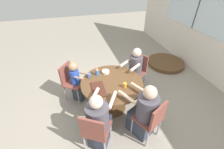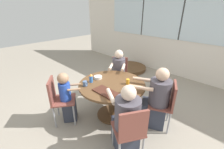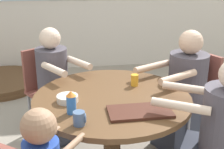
{
  "view_description": "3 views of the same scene",
  "coord_description": "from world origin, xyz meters",
  "px_view_note": "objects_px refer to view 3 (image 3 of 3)",
  "views": [
    {
      "loc": [
        2.21,
        -0.64,
        2.55
      ],
      "look_at": [
        0.0,
        0.0,
        0.9
      ],
      "focal_mm": 24.0,
      "sensor_mm": 36.0,
      "label": 1
    },
    {
      "loc": [
        1.71,
        -1.75,
        2.01
      ],
      "look_at": [
        0.0,
        0.0,
        0.9
      ],
      "focal_mm": 24.0,
      "sensor_mm": 36.0,
      "label": 2
    },
    {
      "loc": [
        -0.34,
        -2.17,
        1.72
      ],
      "look_at": [
        0.0,
        0.0,
        0.9
      ],
      "focal_mm": 50.0,
      "sensor_mm": 36.0,
      "label": 3
    }
  ],
  "objects_px": {
    "chair_for_woman_green_shirt": "(196,89)",
    "person_man_blue_shirt": "(218,144)",
    "coffee_mug": "(80,118)",
    "sippy_cup": "(71,102)",
    "person_man_teal_shirt": "(55,90)",
    "chair_for_man_teal_shirt": "(46,83)",
    "person_woman_green_shirt": "(183,97)",
    "folded_table_stack": "(2,82)",
    "juice_glass": "(135,80)",
    "bowl_white_shallow": "(67,99)"
  },
  "relations": [
    {
      "from": "person_man_teal_shirt",
      "to": "coffee_mug",
      "type": "bearing_deg",
      "value": 65.8
    },
    {
      "from": "coffee_mug",
      "to": "folded_table_stack",
      "type": "xyz_separation_m",
      "value": [
        -0.99,
        2.56,
        -0.71
      ]
    },
    {
      "from": "chair_for_man_teal_shirt",
      "to": "person_woman_green_shirt",
      "type": "distance_m",
      "value": 1.36
    },
    {
      "from": "sippy_cup",
      "to": "folded_table_stack",
      "type": "xyz_separation_m",
      "value": [
        -0.94,
        2.39,
        -0.74
      ]
    },
    {
      "from": "person_woman_green_shirt",
      "to": "person_man_teal_shirt",
      "type": "distance_m",
      "value": 1.23
    },
    {
      "from": "chair_for_man_teal_shirt",
      "to": "sippy_cup",
      "type": "distance_m",
      "value": 1.11
    },
    {
      "from": "person_man_teal_shirt",
      "to": "coffee_mug",
      "type": "distance_m",
      "value": 1.13
    },
    {
      "from": "juice_glass",
      "to": "bowl_white_shallow",
      "type": "bearing_deg",
      "value": -157.8
    },
    {
      "from": "person_woman_green_shirt",
      "to": "folded_table_stack",
      "type": "bearing_deg",
      "value": 21.99
    },
    {
      "from": "person_woman_green_shirt",
      "to": "folded_table_stack",
      "type": "distance_m",
      "value": 2.72
    },
    {
      "from": "person_man_teal_shirt",
      "to": "sippy_cup",
      "type": "xyz_separation_m",
      "value": [
        0.14,
        -0.92,
        0.29
      ]
    },
    {
      "from": "coffee_mug",
      "to": "person_man_teal_shirt",
      "type": "bearing_deg",
      "value": 99.55
    },
    {
      "from": "person_man_blue_shirt",
      "to": "bowl_white_shallow",
      "type": "bearing_deg",
      "value": 101.26
    },
    {
      "from": "bowl_white_shallow",
      "to": "chair_for_woman_green_shirt",
      "type": "bearing_deg",
      "value": 21.14
    },
    {
      "from": "coffee_mug",
      "to": "folded_table_stack",
      "type": "relative_size",
      "value": 0.08
    },
    {
      "from": "person_man_teal_shirt",
      "to": "folded_table_stack",
      "type": "relative_size",
      "value": 0.99
    },
    {
      "from": "chair_for_man_teal_shirt",
      "to": "folded_table_stack",
      "type": "xyz_separation_m",
      "value": [
        -0.71,
        1.33,
        -0.47
      ]
    },
    {
      "from": "person_man_blue_shirt",
      "to": "coffee_mug",
      "type": "height_order",
      "value": "person_man_blue_shirt"
    },
    {
      "from": "bowl_white_shallow",
      "to": "person_woman_green_shirt",
      "type": "bearing_deg",
      "value": 20.42
    },
    {
      "from": "chair_for_woman_green_shirt",
      "to": "person_man_blue_shirt",
      "type": "height_order",
      "value": "person_man_blue_shirt"
    },
    {
      "from": "chair_for_man_teal_shirt",
      "to": "person_man_teal_shirt",
      "type": "distance_m",
      "value": 0.17
    },
    {
      "from": "coffee_mug",
      "to": "sippy_cup",
      "type": "height_order",
      "value": "sippy_cup"
    },
    {
      "from": "folded_table_stack",
      "to": "juice_glass",
      "type": "bearing_deg",
      "value": -53.02
    },
    {
      "from": "chair_for_man_teal_shirt",
      "to": "coffee_mug",
      "type": "distance_m",
      "value": 1.28
    },
    {
      "from": "person_man_teal_shirt",
      "to": "juice_glass",
      "type": "height_order",
      "value": "person_man_teal_shirt"
    },
    {
      "from": "person_man_blue_shirt",
      "to": "sippy_cup",
      "type": "height_order",
      "value": "person_man_blue_shirt"
    },
    {
      "from": "chair_for_woman_green_shirt",
      "to": "sippy_cup",
      "type": "distance_m",
      "value": 1.4
    },
    {
      "from": "chair_for_woman_green_shirt",
      "to": "person_man_teal_shirt",
      "type": "distance_m",
      "value": 1.36
    },
    {
      "from": "chair_for_woman_green_shirt",
      "to": "bowl_white_shallow",
      "type": "xyz_separation_m",
      "value": [
        -1.23,
        -0.47,
        0.21
      ]
    },
    {
      "from": "sippy_cup",
      "to": "chair_for_woman_green_shirt",
      "type": "bearing_deg",
      "value": 28.95
    },
    {
      "from": "chair_for_man_teal_shirt",
      "to": "folded_table_stack",
      "type": "bearing_deg",
      "value": -95.62
    },
    {
      "from": "person_woman_green_shirt",
      "to": "coffee_mug",
      "type": "distance_m",
      "value": 1.29
    },
    {
      "from": "person_man_blue_shirt",
      "to": "sippy_cup",
      "type": "distance_m",
      "value": 1.07
    },
    {
      "from": "person_woman_green_shirt",
      "to": "bowl_white_shallow",
      "type": "height_order",
      "value": "person_woman_green_shirt"
    },
    {
      "from": "chair_for_man_teal_shirt",
      "to": "coffee_mug",
      "type": "relative_size",
      "value": 9.53
    },
    {
      "from": "person_woman_green_shirt",
      "to": "person_man_blue_shirt",
      "type": "distance_m",
      "value": 0.78
    },
    {
      "from": "coffee_mug",
      "to": "folded_table_stack",
      "type": "bearing_deg",
      "value": 111.11
    },
    {
      "from": "person_woman_green_shirt",
      "to": "sippy_cup",
      "type": "bearing_deg",
      "value": 93.41
    },
    {
      "from": "chair_for_man_teal_shirt",
      "to": "person_man_blue_shirt",
      "type": "relative_size",
      "value": 0.79
    },
    {
      "from": "chair_for_man_teal_shirt",
      "to": "juice_glass",
      "type": "distance_m",
      "value": 1.02
    },
    {
      "from": "coffee_mug",
      "to": "sippy_cup",
      "type": "distance_m",
      "value": 0.18
    },
    {
      "from": "chair_for_man_teal_shirt",
      "to": "person_man_blue_shirt",
      "type": "distance_m",
      "value": 1.76
    },
    {
      "from": "chair_for_woman_green_shirt",
      "to": "sippy_cup",
      "type": "xyz_separation_m",
      "value": [
        -1.2,
        -0.67,
        0.27
      ]
    },
    {
      "from": "person_man_teal_shirt",
      "to": "bowl_white_shallow",
      "type": "bearing_deg",
      "value": 65.09
    },
    {
      "from": "person_man_blue_shirt",
      "to": "sippy_cup",
      "type": "xyz_separation_m",
      "value": [
        -1.01,
        0.19,
        0.31
      ]
    },
    {
      "from": "juice_glass",
      "to": "bowl_white_shallow",
      "type": "xyz_separation_m",
      "value": [
        -0.56,
        -0.23,
        -0.02
      ]
    },
    {
      "from": "chair_for_woman_green_shirt",
      "to": "sippy_cup",
      "type": "bearing_deg",
      "value": 92.98
    },
    {
      "from": "sippy_cup",
      "to": "person_man_teal_shirt",
      "type": "bearing_deg",
      "value": 98.52
    },
    {
      "from": "juice_glass",
      "to": "chair_for_man_teal_shirt",
      "type": "bearing_deg",
      "value": 140.5
    },
    {
      "from": "bowl_white_shallow",
      "to": "juice_glass",
      "type": "bearing_deg",
      "value": 22.2
    }
  ]
}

